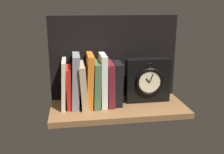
{
  "coord_description": "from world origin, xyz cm",
  "views": [
    {
      "loc": [
        -19.52,
        -105.93,
        43.8
      ],
      "look_at": [
        -2.36,
        3.43,
        12.52
      ],
      "focal_mm": 41.52,
      "sensor_mm": 36.0,
      "label": 1
    }
  ],
  "objects_px": {
    "book_orange_pandolfini": "(89,80)",
    "framed_clock": "(148,80)",
    "book_black_skeptic": "(117,83)",
    "book_maroon_dawkins": "(110,83)",
    "book_white_catcher": "(103,80)",
    "book_tan_shortstories": "(83,85)",
    "book_gray_chess": "(76,81)",
    "book_red_requiem": "(69,87)",
    "book_green_romantic": "(96,83)",
    "book_cream_twain": "(64,84)"
  },
  "relations": [
    {
      "from": "book_gray_chess",
      "to": "book_black_skeptic",
      "type": "bearing_deg",
      "value": 0.0
    },
    {
      "from": "book_gray_chess",
      "to": "book_green_romantic",
      "type": "height_order",
      "value": "book_gray_chess"
    },
    {
      "from": "book_orange_pandolfini",
      "to": "book_green_romantic",
      "type": "height_order",
      "value": "book_orange_pandolfini"
    },
    {
      "from": "book_cream_twain",
      "to": "book_maroon_dawkins",
      "type": "relative_size",
      "value": 1.09
    },
    {
      "from": "book_orange_pandolfini",
      "to": "book_green_romantic",
      "type": "bearing_deg",
      "value": 0.0
    },
    {
      "from": "book_tan_shortstories",
      "to": "book_black_skeptic",
      "type": "distance_m",
      "value": 0.15
    },
    {
      "from": "book_white_catcher",
      "to": "book_red_requiem",
      "type": "bearing_deg",
      "value": 180.0
    },
    {
      "from": "book_green_romantic",
      "to": "book_white_catcher",
      "type": "distance_m",
      "value": 0.03
    },
    {
      "from": "book_tan_shortstories",
      "to": "framed_clock",
      "type": "relative_size",
      "value": 0.94
    },
    {
      "from": "framed_clock",
      "to": "book_tan_shortstories",
      "type": "bearing_deg",
      "value": -179.31
    },
    {
      "from": "book_orange_pandolfini",
      "to": "book_white_catcher",
      "type": "xyz_separation_m",
      "value": [
        0.06,
        0.0,
        -0.0
      ]
    },
    {
      "from": "book_maroon_dawkins",
      "to": "framed_clock",
      "type": "height_order",
      "value": "framed_clock"
    },
    {
      "from": "book_tan_shortstories",
      "to": "book_green_romantic",
      "type": "xyz_separation_m",
      "value": [
        0.06,
        0.0,
        0.0
      ]
    },
    {
      "from": "book_orange_pandolfini",
      "to": "book_maroon_dawkins",
      "type": "bearing_deg",
      "value": 0.0
    },
    {
      "from": "book_red_requiem",
      "to": "book_white_catcher",
      "type": "bearing_deg",
      "value": 0.0
    },
    {
      "from": "book_cream_twain",
      "to": "book_tan_shortstories",
      "type": "bearing_deg",
      "value": 0.0
    },
    {
      "from": "framed_clock",
      "to": "book_black_skeptic",
      "type": "bearing_deg",
      "value": -178.56
    },
    {
      "from": "book_tan_shortstories",
      "to": "book_maroon_dawkins",
      "type": "height_order",
      "value": "book_maroon_dawkins"
    },
    {
      "from": "book_maroon_dawkins",
      "to": "book_white_catcher",
      "type": "bearing_deg",
      "value": 180.0
    },
    {
      "from": "book_gray_chess",
      "to": "framed_clock",
      "type": "relative_size",
      "value": 1.15
    },
    {
      "from": "book_cream_twain",
      "to": "book_red_requiem",
      "type": "height_order",
      "value": "book_cream_twain"
    },
    {
      "from": "book_tan_shortstories",
      "to": "book_maroon_dawkins",
      "type": "distance_m",
      "value": 0.12
    },
    {
      "from": "book_red_requiem",
      "to": "book_gray_chess",
      "type": "distance_m",
      "value": 0.04
    },
    {
      "from": "framed_clock",
      "to": "book_gray_chess",
      "type": "bearing_deg",
      "value": -179.37
    },
    {
      "from": "book_maroon_dawkins",
      "to": "framed_clock",
      "type": "distance_m",
      "value": 0.18
    },
    {
      "from": "book_black_skeptic",
      "to": "book_maroon_dawkins",
      "type": "bearing_deg",
      "value": 180.0
    },
    {
      "from": "book_white_catcher",
      "to": "book_black_skeptic",
      "type": "distance_m",
      "value": 0.07
    },
    {
      "from": "book_cream_twain",
      "to": "book_orange_pandolfini",
      "type": "distance_m",
      "value": 0.11
    },
    {
      "from": "book_cream_twain",
      "to": "book_gray_chess",
      "type": "height_order",
      "value": "book_gray_chess"
    },
    {
      "from": "book_maroon_dawkins",
      "to": "book_orange_pandolfini",
      "type": "bearing_deg",
      "value": 180.0
    },
    {
      "from": "book_tan_shortstories",
      "to": "framed_clock",
      "type": "distance_m",
      "value": 0.3
    },
    {
      "from": "book_gray_chess",
      "to": "book_black_skeptic",
      "type": "relative_size",
      "value": 1.22
    },
    {
      "from": "book_black_skeptic",
      "to": "book_red_requiem",
      "type": "bearing_deg",
      "value": 180.0
    },
    {
      "from": "book_black_skeptic",
      "to": "book_orange_pandolfini",
      "type": "bearing_deg",
      "value": 180.0
    },
    {
      "from": "book_red_requiem",
      "to": "book_tan_shortstories",
      "type": "bearing_deg",
      "value": 0.0
    },
    {
      "from": "book_gray_chess",
      "to": "framed_clock",
      "type": "height_order",
      "value": "book_gray_chess"
    },
    {
      "from": "book_cream_twain",
      "to": "book_black_skeptic",
      "type": "height_order",
      "value": "book_cream_twain"
    },
    {
      "from": "book_gray_chess",
      "to": "book_orange_pandolfini",
      "type": "distance_m",
      "value": 0.06
    },
    {
      "from": "book_gray_chess",
      "to": "book_black_skeptic",
      "type": "distance_m",
      "value": 0.19
    },
    {
      "from": "book_red_requiem",
      "to": "book_white_catcher",
      "type": "distance_m",
      "value": 0.15
    },
    {
      "from": "book_maroon_dawkins",
      "to": "book_black_skeptic",
      "type": "distance_m",
      "value": 0.03
    },
    {
      "from": "book_gray_chess",
      "to": "book_maroon_dawkins",
      "type": "distance_m",
      "value": 0.15
    },
    {
      "from": "book_gray_chess",
      "to": "book_maroon_dawkins",
      "type": "bearing_deg",
      "value": 0.0
    },
    {
      "from": "book_orange_pandolfini",
      "to": "framed_clock",
      "type": "distance_m",
      "value": 0.27
    },
    {
      "from": "book_orange_pandolfini",
      "to": "book_white_catcher",
      "type": "height_order",
      "value": "book_orange_pandolfini"
    },
    {
      "from": "book_green_romantic",
      "to": "book_black_skeptic",
      "type": "bearing_deg",
      "value": 0.0
    },
    {
      "from": "book_orange_pandolfini",
      "to": "book_black_skeptic",
      "type": "bearing_deg",
      "value": 0.0
    },
    {
      "from": "book_gray_chess",
      "to": "book_green_romantic",
      "type": "bearing_deg",
      "value": 0.0
    },
    {
      "from": "book_tan_shortstories",
      "to": "book_cream_twain",
      "type": "bearing_deg",
      "value": 180.0
    },
    {
      "from": "book_cream_twain",
      "to": "book_white_catcher",
      "type": "xyz_separation_m",
      "value": [
        0.17,
        0.0,
        0.01
      ]
    }
  ]
}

